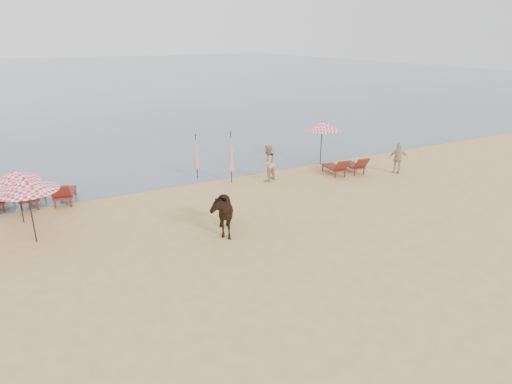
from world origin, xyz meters
TOP-DOWN VIEW (x-y plane):
  - ground at (0.00, 0.00)m, footprint 120.00×120.00m
  - sea at (0.00, 80.00)m, footprint 160.00×140.00m
  - lounger_cluster_left at (-7.27, 10.37)m, footprint 3.48×2.52m
  - lounger_cluster_right at (6.54, 7.85)m, footprint 1.91×1.85m
  - umbrella_open_left_a at (-7.28, 6.85)m, footprint 1.96×1.96m
  - umbrella_open_left_b at (-7.62, 8.79)m, footprint 1.62×1.65m
  - umbrella_open_right at (6.45, 9.83)m, footprint 1.90×1.90m
  - umbrella_closed_left at (-0.15, 10.69)m, footprint 0.26×0.26m
  - umbrella_closed_right at (1.02, 9.32)m, footprint 0.30×0.30m
  - cow at (-1.59, 4.63)m, footprint 1.38×2.08m
  - beachgoer_right_a at (2.66, 8.81)m, footprint 1.02×0.92m
  - beachgoer_right_b at (8.89, 6.78)m, footprint 0.95×0.83m

SIDE VIEW (x-z plane):
  - ground at x=0.00m, z-range 0.00..0.00m
  - sea at x=0.00m, z-range -0.03..0.03m
  - lounger_cluster_right at x=6.54m, z-range 0.12..0.74m
  - lounger_cluster_left at x=-7.27m, z-range 0.13..0.82m
  - beachgoer_right_b at x=8.89m, z-range 0.00..1.54m
  - cow at x=-1.59m, z-range 0.00..1.62m
  - beachgoer_right_a at x=2.66m, z-range 0.00..1.73m
  - umbrella_closed_left at x=-0.15m, z-range 0.25..2.40m
  - umbrella_closed_right at x=1.02m, z-range 0.28..2.71m
  - umbrella_open_left_b at x=-7.62m, z-range 0.76..2.82m
  - umbrella_open_left_a at x=-7.28m, z-range 0.89..3.12m
  - umbrella_open_right at x=6.45m, z-range 0.93..3.24m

